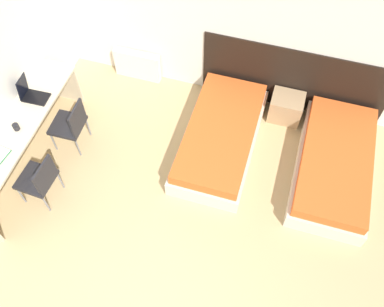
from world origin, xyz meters
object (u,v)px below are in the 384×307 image
at_px(bed_near_window, 220,137).
at_px(bed_near_door, 334,165).
at_px(chair_near_laptop, 71,124).
at_px(chair_near_notebook, 39,179).
at_px(laptop, 31,94).
at_px(nightstand, 286,107).

height_order(bed_near_window, bed_near_door, same).
relative_size(chair_near_laptop, chair_near_notebook, 1.00).
bearing_deg(laptop, bed_near_window, 8.84).
bearing_deg(chair_near_notebook, bed_near_door, 25.43).
relative_size(bed_near_window, laptop, 5.69).
bearing_deg(nightstand, bed_near_window, -134.95).
bearing_deg(bed_near_window, chair_near_notebook, -143.68).
xyz_separation_m(bed_near_window, bed_near_door, (1.61, 0.00, 0.00)).
xyz_separation_m(bed_near_door, chair_near_notebook, (-3.62, -1.47, 0.26)).
bearing_deg(bed_near_door, nightstand, 134.95).
height_order(bed_near_door, nightstand, nightstand).
distance_m(bed_near_window, chair_near_notebook, 2.50).
distance_m(bed_near_door, laptop, 4.21).
bearing_deg(bed_near_window, laptop, -169.11).
distance_m(bed_near_window, bed_near_door, 1.61).
bearing_deg(bed_near_window, chair_near_laptop, -164.43).
height_order(chair_near_laptop, laptop, laptop).
distance_m(bed_near_window, chair_near_laptop, 2.10).
bearing_deg(nightstand, chair_near_laptop, -154.09).
height_order(nightstand, chair_near_notebook, chair_near_notebook).
bearing_deg(bed_near_window, bed_near_door, 0.00).
distance_m(nightstand, laptop, 3.62).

